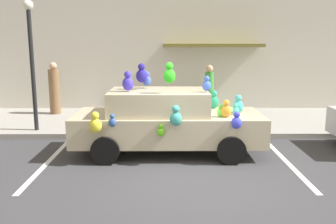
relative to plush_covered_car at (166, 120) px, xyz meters
name	(u,v)px	position (x,y,z in m)	size (l,w,h in m)	color
ground_plane	(197,179)	(0.63, -1.75, -0.81)	(60.00, 60.00, 0.00)	#38383A
sidewalk	(185,121)	(0.63, 3.25, -0.73)	(24.00, 4.00, 0.15)	gray
storefront_building	(183,28)	(0.64, 5.39, 2.38)	(24.00, 1.25, 6.40)	beige
parking_stripe_front	(287,162)	(2.75, -0.75, -0.81)	(0.12, 3.60, 0.01)	silver
parking_stripe_rear	(47,163)	(-2.68, -0.75, -0.81)	(0.12, 3.60, 0.01)	silver
plush_covered_car	(166,120)	(0.00, 0.00, 0.00)	(4.51, 2.07, 2.24)	#BCAF8D
teddy_bear_on_sidewalk	(133,118)	(-0.97, 2.00, -0.37)	(0.32, 0.27, 0.62)	#9E723D
street_lamp_post	(31,52)	(-3.78, 1.75, 1.60)	(0.28, 0.28, 3.66)	black
pedestrian_near_shopfront	(54,90)	(-3.95, 4.19, 0.19)	(0.38, 0.38, 1.83)	brown
pedestrian_walking_past	(209,91)	(1.51, 4.02, 0.18)	(0.30, 0.30, 1.74)	green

